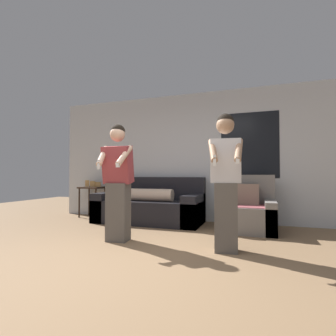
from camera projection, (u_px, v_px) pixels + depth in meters
ground_plane at (120, 269)px, 2.68m from camera, size 14.00×14.00×0.00m
wall_back at (192, 157)px, 5.57m from camera, size 6.28×0.07×2.70m
couch at (149, 206)px, 5.33m from camera, size 2.16×0.93×0.92m
armchair at (248, 212)px, 4.55m from camera, size 0.89×0.87×0.96m
side_table at (92, 191)px, 6.04m from camera, size 0.52×0.44×0.84m
person_left at (118, 181)px, 3.83m from camera, size 0.47×0.51×1.70m
person_right at (226, 179)px, 3.31m from camera, size 0.44×0.49×1.75m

